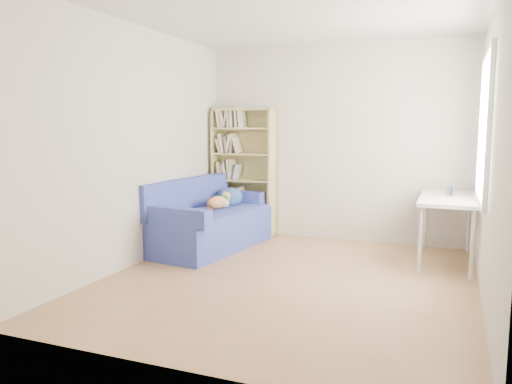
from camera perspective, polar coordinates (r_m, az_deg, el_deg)
ground at (r=5.02m, az=3.67°, el=-10.05°), size 4.00×4.00×0.00m
room_shell at (r=4.80m, az=5.10°, el=8.93°), size 3.54×4.04×2.62m
sofa at (r=6.30m, az=-5.48°, el=-3.40°), size 1.04×1.85×0.86m
bookshelf at (r=7.00m, az=-1.42°, el=1.74°), size 0.88×0.27×1.76m
desk at (r=5.87m, az=21.08°, el=-1.17°), size 0.59×1.28×0.75m
pen_cup at (r=5.99m, az=21.25°, el=0.19°), size 0.08×0.08×0.15m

